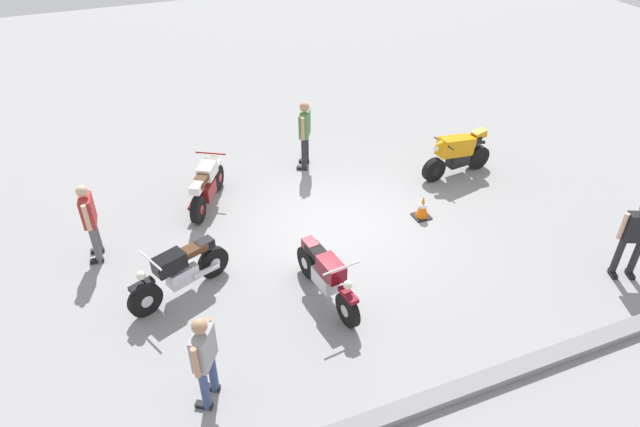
{
  "coord_description": "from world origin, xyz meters",
  "views": [
    {
      "loc": [
        3.94,
        8.86,
        7.19
      ],
      "look_at": [
        0.52,
        0.34,
        0.75
      ],
      "focal_mm": 31.56,
      "sensor_mm": 36.0,
      "label": 1
    }
  ],
  "objects_px": {
    "motorcycle_maroon_cruiser": "(327,276)",
    "motorcycle_black_cruiser": "(180,272)",
    "motorcycle_orange_sportbike": "(457,153)",
    "person_in_black_shirt": "(635,235)",
    "person_in_green_shirt": "(305,130)",
    "person_in_red_shirt": "(90,218)",
    "motorcycle_cream_vintage": "(207,186)",
    "person_in_gray_shirt": "(204,356)",
    "traffic_cone": "(423,207)"
  },
  "relations": [
    {
      "from": "motorcycle_cream_vintage",
      "to": "person_in_black_shirt",
      "type": "bearing_deg",
      "value": -97.42
    },
    {
      "from": "motorcycle_orange_sportbike",
      "to": "person_in_red_shirt",
      "type": "bearing_deg",
      "value": -5.69
    },
    {
      "from": "person_in_green_shirt",
      "to": "person_in_gray_shirt",
      "type": "xyz_separation_m",
      "value": [
        3.78,
        6.01,
        -0.05
      ]
    },
    {
      "from": "motorcycle_black_cruiser",
      "to": "person_in_gray_shirt",
      "type": "distance_m",
      "value": 2.52
    },
    {
      "from": "motorcycle_cream_vintage",
      "to": "person_in_red_shirt",
      "type": "distance_m",
      "value": 2.7
    },
    {
      "from": "motorcycle_maroon_cruiser",
      "to": "traffic_cone",
      "type": "relative_size",
      "value": 3.94
    },
    {
      "from": "motorcycle_black_cruiser",
      "to": "traffic_cone",
      "type": "bearing_deg",
      "value": 162.24
    },
    {
      "from": "person_in_black_shirt",
      "to": "traffic_cone",
      "type": "bearing_deg",
      "value": -115.0
    },
    {
      "from": "motorcycle_orange_sportbike",
      "to": "motorcycle_cream_vintage",
      "type": "distance_m",
      "value": 6.01
    },
    {
      "from": "motorcycle_black_cruiser",
      "to": "person_in_green_shirt",
      "type": "bearing_deg",
      "value": -159.67
    },
    {
      "from": "motorcycle_cream_vintage",
      "to": "person_in_red_shirt",
      "type": "relative_size",
      "value": 1.05
    },
    {
      "from": "motorcycle_orange_sportbike",
      "to": "traffic_cone",
      "type": "xyz_separation_m",
      "value": [
        1.69,
        1.31,
        -0.33
      ]
    },
    {
      "from": "motorcycle_maroon_cruiser",
      "to": "person_in_gray_shirt",
      "type": "xyz_separation_m",
      "value": [
        2.45,
        1.39,
        0.43
      ]
    },
    {
      "from": "motorcycle_black_cruiser",
      "to": "motorcycle_maroon_cruiser",
      "type": "bearing_deg",
      "value": 132.67
    },
    {
      "from": "motorcycle_orange_sportbike",
      "to": "person_in_red_shirt",
      "type": "distance_m",
      "value": 8.38
    },
    {
      "from": "motorcycle_black_cruiser",
      "to": "person_in_red_shirt",
      "type": "distance_m",
      "value": 2.2
    },
    {
      "from": "person_in_black_shirt",
      "to": "traffic_cone",
      "type": "height_order",
      "value": "person_in_black_shirt"
    },
    {
      "from": "motorcycle_orange_sportbike",
      "to": "motorcycle_cream_vintage",
      "type": "relative_size",
      "value": 1.11
    },
    {
      "from": "person_in_green_shirt",
      "to": "person_in_red_shirt",
      "type": "distance_m",
      "value": 5.41
    },
    {
      "from": "motorcycle_black_cruiser",
      "to": "person_in_red_shirt",
      "type": "bearing_deg",
      "value": -74.33
    },
    {
      "from": "person_in_green_shirt",
      "to": "person_in_black_shirt",
      "type": "bearing_deg",
      "value": 154.0
    },
    {
      "from": "motorcycle_maroon_cruiser",
      "to": "person_in_black_shirt",
      "type": "relative_size",
      "value": 1.26
    },
    {
      "from": "motorcycle_orange_sportbike",
      "to": "motorcycle_black_cruiser",
      "type": "relative_size",
      "value": 0.99
    },
    {
      "from": "motorcycle_cream_vintage",
      "to": "person_in_red_shirt",
      "type": "bearing_deg",
      "value": 143.78
    },
    {
      "from": "motorcycle_maroon_cruiser",
      "to": "motorcycle_black_cruiser",
      "type": "bearing_deg",
      "value": -121.83
    },
    {
      "from": "motorcycle_orange_sportbike",
      "to": "motorcycle_black_cruiser",
      "type": "distance_m",
      "value": 7.25
    },
    {
      "from": "motorcycle_black_cruiser",
      "to": "person_in_red_shirt",
      "type": "relative_size",
      "value": 1.17
    },
    {
      "from": "motorcycle_orange_sportbike",
      "to": "person_in_black_shirt",
      "type": "xyz_separation_m",
      "value": [
        -0.91,
        4.39,
        0.35
      ]
    },
    {
      "from": "motorcycle_black_cruiser",
      "to": "motorcycle_cream_vintage",
      "type": "distance_m",
      "value": 2.94
    },
    {
      "from": "person_in_red_shirt",
      "to": "person_in_green_shirt",
      "type": "bearing_deg",
      "value": -154.48
    },
    {
      "from": "person_in_red_shirt",
      "to": "person_in_black_shirt",
      "type": "bearing_deg",
      "value": 160.86
    },
    {
      "from": "motorcycle_orange_sportbike",
      "to": "traffic_cone",
      "type": "bearing_deg",
      "value": 31.3
    },
    {
      "from": "motorcycle_orange_sportbike",
      "to": "traffic_cone",
      "type": "distance_m",
      "value": 2.16
    },
    {
      "from": "motorcycle_cream_vintage",
      "to": "person_in_green_shirt",
      "type": "distance_m",
      "value": 2.81
    },
    {
      "from": "motorcycle_cream_vintage",
      "to": "traffic_cone",
      "type": "xyz_separation_m",
      "value": [
        -4.25,
        2.25,
        -0.23
      ]
    },
    {
      "from": "motorcycle_maroon_cruiser",
      "to": "motorcycle_orange_sportbike",
      "type": "relative_size",
      "value": 1.07
    },
    {
      "from": "motorcycle_black_cruiser",
      "to": "traffic_cone",
      "type": "height_order",
      "value": "motorcycle_black_cruiser"
    },
    {
      "from": "motorcycle_cream_vintage",
      "to": "person_in_green_shirt",
      "type": "height_order",
      "value": "person_in_green_shirt"
    },
    {
      "from": "person_in_gray_shirt",
      "to": "person_in_black_shirt",
      "type": "relative_size",
      "value": 1.01
    },
    {
      "from": "motorcycle_maroon_cruiser",
      "to": "person_in_black_shirt",
      "type": "distance_m",
      "value": 5.74
    },
    {
      "from": "motorcycle_black_cruiser",
      "to": "motorcycle_cream_vintage",
      "type": "xyz_separation_m",
      "value": [
        -1.09,
        -2.74,
        -0.03
      ]
    },
    {
      "from": "motorcycle_maroon_cruiser",
      "to": "person_in_black_shirt",
      "type": "xyz_separation_m",
      "value": [
        -5.52,
        1.51,
        0.42
      ]
    },
    {
      "from": "motorcycle_cream_vintage",
      "to": "motorcycle_black_cruiser",
      "type": "bearing_deg",
      "value": -171.21
    },
    {
      "from": "motorcycle_black_cruiser",
      "to": "person_in_black_shirt",
      "type": "xyz_separation_m",
      "value": [
        -7.93,
        2.6,
        0.42
      ]
    },
    {
      "from": "motorcycle_orange_sportbike",
      "to": "person_in_gray_shirt",
      "type": "height_order",
      "value": "person_in_gray_shirt"
    },
    {
      "from": "person_in_red_shirt",
      "to": "motorcycle_orange_sportbike",
      "type": "bearing_deg",
      "value": -173.63
    },
    {
      "from": "traffic_cone",
      "to": "motorcycle_maroon_cruiser",
      "type": "bearing_deg",
      "value": 28.37
    },
    {
      "from": "person_in_black_shirt",
      "to": "person_in_gray_shirt",
      "type": "bearing_deg",
      "value": -65.89
    },
    {
      "from": "motorcycle_cream_vintage",
      "to": "person_in_green_shirt",
      "type": "relative_size",
      "value": 1.01
    },
    {
      "from": "person_in_green_shirt",
      "to": "person_in_black_shirt",
      "type": "relative_size",
      "value": 1.05
    }
  ]
}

